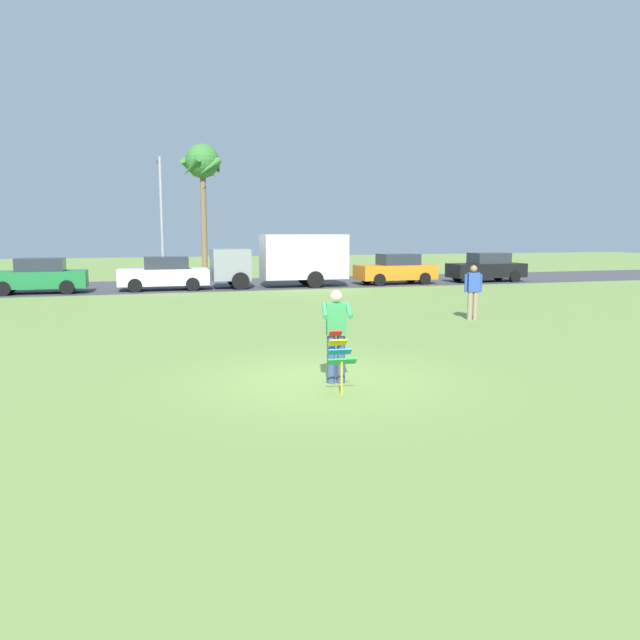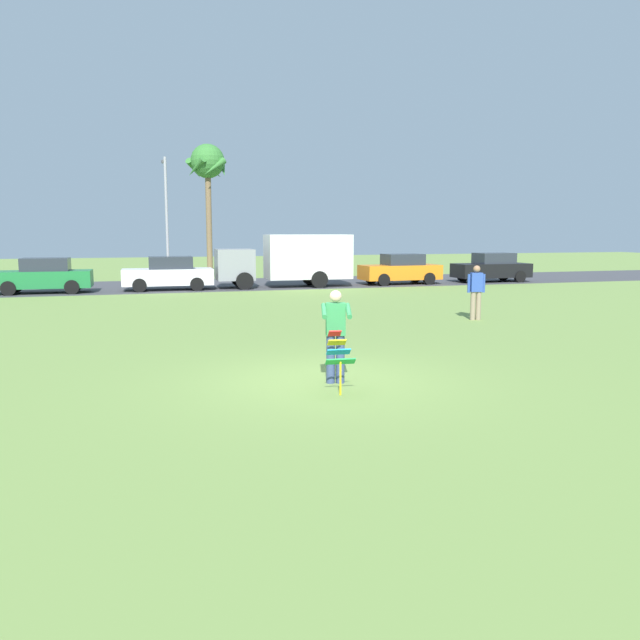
% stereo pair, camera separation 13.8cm
% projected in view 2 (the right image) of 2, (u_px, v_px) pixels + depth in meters
% --- Properties ---
extents(ground_plane, '(120.00, 120.00, 0.00)m').
position_uv_depth(ground_plane, '(323.00, 380.00, 12.20)').
color(ground_plane, olive).
extents(road_strip, '(120.00, 8.00, 0.01)m').
position_uv_depth(road_strip, '(198.00, 285.00, 33.48)').
color(road_strip, '#424247').
rests_on(road_strip, ground).
extents(person_kite_flyer, '(0.66, 0.74, 1.73)m').
position_uv_depth(person_kite_flyer, '(336.00, 333.00, 11.84)').
color(person_kite_flyer, '#384772').
rests_on(person_kite_flyer, ground).
extents(kite_held, '(0.52, 0.66, 1.06)m').
position_uv_depth(kite_held, '(338.00, 353.00, 11.16)').
color(kite_held, red).
rests_on(kite_held, ground).
extents(parked_car_green, '(4.25, 1.94, 1.60)m').
position_uv_depth(parked_car_green, '(44.00, 276.00, 29.08)').
color(parked_car_green, '#1E7238').
rests_on(parked_car_green, ground).
extents(parked_car_white, '(4.25, 1.93, 1.60)m').
position_uv_depth(parked_car_white, '(168.00, 274.00, 30.64)').
color(parked_car_white, white).
rests_on(parked_car_white, ground).
extents(parked_truck_grey_van, '(6.76, 2.26, 2.62)m').
position_uv_depth(parked_truck_grey_van, '(292.00, 259.00, 32.28)').
color(parked_truck_grey_van, gray).
rests_on(parked_truck_grey_van, ground).
extents(parked_car_orange, '(4.25, 1.94, 1.60)m').
position_uv_depth(parked_car_orange, '(401.00, 270.00, 34.04)').
color(parked_car_orange, orange).
rests_on(parked_car_orange, ground).
extents(parked_car_black, '(4.21, 1.86, 1.60)m').
position_uv_depth(parked_car_black, '(492.00, 268.00, 35.60)').
color(parked_car_black, black).
rests_on(parked_car_black, ground).
extents(palm_tree_right_near, '(2.58, 2.71, 8.15)m').
position_uv_depth(palm_tree_right_near, '(208.00, 167.00, 40.01)').
color(palm_tree_right_near, brown).
rests_on(palm_tree_right_near, ground).
extents(streetlight_pole, '(0.24, 1.65, 7.00)m').
position_uv_depth(streetlight_pole, '(166.00, 210.00, 37.31)').
color(streetlight_pole, '#9E9EA3').
rests_on(streetlight_pole, ground).
extents(person_walker_near, '(0.56, 0.29, 1.73)m').
position_uv_depth(person_walker_near, '(476.00, 291.00, 20.35)').
color(person_walker_near, gray).
rests_on(person_walker_near, ground).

